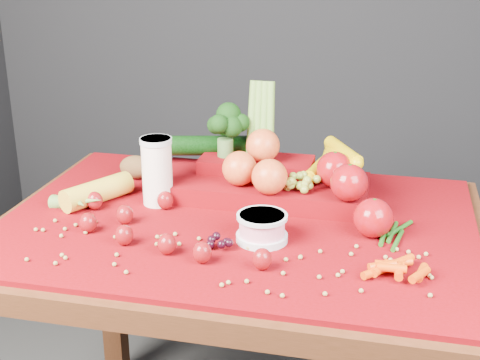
% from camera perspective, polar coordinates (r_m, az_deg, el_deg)
% --- Properties ---
extents(table, '(1.10, 0.80, 0.75)m').
position_cam_1_polar(table, '(1.56, -0.17, -6.96)').
color(table, '#351B0C').
rests_on(table, ground).
extents(red_cloth, '(1.05, 0.75, 0.01)m').
position_cam_1_polar(red_cloth, '(1.52, -0.17, -3.58)').
color(red_cloth, '#6A030C').
rests_on(red_cloth, table).
extents(milk_glass, '(0.08, 0.08, 0.16)m').
position_cam_1_polar(milk_glass, '(1.58, -7.10, 0.96)').
color(milk_glass, white).
rests_on(milk_glass, red_cloth).
extents(yogurt_bowl, '(0.11, 0.11, 0.06)m').
position_cam_1_polar(yogurt_bowl, '(1.40, 1.89, -4.01)').
color(yogurt_bowl, silver).
rests_on(yogurt_bowl, red_cloth).
extents(strawberry_scatter, '(0.48, 0.28, 0.05)m').
position_cam_1_polar(strawberry_scatter, '(1.44, -7.62, -3.90)').
color(strawberry_scatter, maroon).
rests_on(strawberry_scatter, red_cloth).
extents(dark_grape_cluster, '(0.06, 0.05, 0.03)m').
position_cam_1_polar(dark_grape_cluster, '(1.38, -1.47, -5.30)').
color(dark_grape_cluster, black).
rests_on(dark_grape_cluster, red_cloth).
extents(soybean_scatter, '(0.84, 0.24, 0.01)m').
position_cam_1_polar(soybean_scatter, '(1.34, -2.16, -6.59)').
color(soybean_scatter, '#A08B44').
rests_on(soybean_scatter, red_cloth).
extents(corn_ear, '(0.25, 0.26, 0.06)m').
position_cam_1_polar(corn_ear, '(1.61, -13.24, -1.54)').
color(corn_ear, yellow).
rests_on(corn_ear, red_cloth).
extents(potato, '(0.09, 0.07, 0.06)m').
position_cam_1_polar(potato, '(1.77, -8.83, 1.09)').
color(potato, brown).
rests_on(potato, red_cloth).
extents(baby_carrot_pile, '(0.17, 0.18, 0.03)m').
position_cam_1_polar(baby_carrot_pile, '(1.32, 13.14, -6.95)').
color(baby_carrot_pile, '#D34007').
rests_on(baby_carrot_pile, red_cloth).
extents(green_bean_pile, '(0.14, 0.12, 0.01)m').
position_cam_1_polar(green_bean_pile, '(1.47, 12.91, -4.51)').
color(green_bean_pile, '#1B5313').
rests_on(green_bean_pile, red_cloth).
extents(produce_mound, '(0.62, 0.37, 0.27)m').
position_cam_1_polar(produce_mound, '(1.62, 2.77, 0.60)').
color(produce_mound, '#6A030C').
rests_on(produce_mound, red_cloth).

